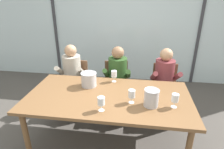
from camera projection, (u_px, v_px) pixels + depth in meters
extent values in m
plane|color=#4C4742|center=(117.00, 105.00, 3.76)|extent=(14.00, 14.00, 0.00)
cube|color=silver|center=(124.00, 26.00, 4.42)|extent=(7.35, 0.03, 2.60)
cube|color=#38383D|center=(55.00, 25.00, 4.62)|extent=(0.06, 0.06, 2.60)
cube|color=#38383D|center=(200.00, 28.00, 4.19)|extent=(0.06, 0.06, 2.60)
cube|color=#477A38|center=(131.00, 19.00, 7.39)|extent=(13.35, 2.40, 2.10)
cube|color=brown|center=(108.00, 97.00, 2.55)|extent=(2.15, 1.10, 0.04)
cylinder|color=brown|center=(26.00, 136.00, 2.42)|extent=(0.07, 0.07, 0.73)
cylinder|color=brown|center=(56.00, 99.00, 3.24)|extent=(0.07, 0.07, 0.73)
cylinder|color=brown|center=(175.00, 108.00, 2.99)|extent=(0.07, 0.07, 0.73)
cube|color=brown|center=(73.00, 86.00, 3.54)|extent=(0.50, 0.50, 0.03)
cube|color=brown|center=(77.00, 70.00, 3.63)|extent=(0.42, 0.09, 0.42)
cylinder|color=brown|center=(60.00, 100.00, 3.52)|extent=(0.04, 0.04, 0.43)
cylinder|color=brown|center=(79.00, 103.00, 3.42)|extent=(0.04, 0.04, 0.43)
cylinder|color=brown|center=(70.00, 90.00, 3.85)|extent=(0.04, 0.04, 0.43)
cylinder|color=brown|center=(88.00, 93.00, 3.75)|extent=(0.04, 0.04, 0.43)
cube|color=brown|center=(116.00, 87.00, 3.49)|extent=(0.49, 0.49, 0.03)
cube|color=brown|center=(116.00, 72.00, 3.58)|extent=(0.42, 0.09, 0.42)
cylinder|color=brown|center=(105.00, 104.00, 3.40)|extent=(0.04, 0.04, 0.43)
cylinder|color=brown|center=(127.00, 104.00, 3.40)|extent=(0.04, 0.04, 0.43)
cylinder|color=brown|center=(106.00, 93.00, 3.75)|extent=(0.04, 0.04, 0.43)
cylinder|color=brown|center=(126.00, 93.00, 3.75)|extent=(0.04, 0.04, 0.43)
cube|color=brown|center=(164.00, 91.00, 3.36)|extent=(0.44, 0.44, 0.03)
cube|color=brown|center=(165.00, 75.00, 3.45)|extent=(0.42, 0.04, 0.42)
cylinder|color=brown|center=(153.00, 107.00, 3.30)|extent=(0.04, 0.04, 0.43)
cylinder|color=brown|center=(176.00, 109.00, 3.26)|extent=(0.04, 0.04, 0.43)
cylinder|color=brown|center=(152.00, 96.00, 3.65)|extent=(0.04, 0.04, 0.43)
cylinder|color=brown|center=(172.00, 97.00, 3.60)|extent=(0.04, 0.04, 0.43)
cylinder|color=#B7AD9E|center=(72.00, 70.00, 3.48)|extent=(0.34, 0.34, 0.52)
sphere|color=tan|center=(70.00, 51.00, 3.34)|extent=(0.21, 0.21, 0.21)
cube|color=#47423D|center=(65.00, 87.00, 3.41)|extent=(0.16, 0.41, 0.13)
cube|color=#47423D|center=(75.00, 88.00, 3.40)|extent=(0.16, 0.41, 0.13)
cylinder|color=#47423D|center=(63.00, 105.00, 3.33)|extent=(0.10, 0.10, 0.45)
cylinder|color=#47423D|center=(74.00, 106.00, 3.31)|extent=(0.10, 0.10, 0.45)
cylinder|color=#B7AD9E|center=(60.00, 71.00, 3.38)|extent=(0.10, 0.33, 0.26)
cylinder|color=#B7AD9E|center=(81.00, 71.00, 3.35)|extent=(0.10, 0.33, 0.26)
cylinder|color=#2D5123|center=(118.00, 72.00, 3.38)|extent=(0.33, 0.33, 0.52)
sphere|color=#936B4C|center=(118.00, 53.00, 3.23)|extent=(0.21, 0.21, 0.21)
cube|color=#47423D|center=(111.00, 90.00, 3.31)|extent=(0.14, 0.40, 0.13)
cube|color=#47423D|center=(122.00, 91.00, 3.29)|extent=(0.14, 0.40, 0.13)
cylinder|color=#47423D|center=(110.00, 109.00, 3.22)|extent=(0.10, 0.10, 0.45)
cylinder|color=#47423D|center=(121.00, 110.00, 3.20)|extent=(0.10, 0.10, 0.45)
cylinder|color=#2D5123|center=(106.00, 73.00, 3.28)|extent=(0.09, 0.33, 0.26)
cylinder|color=#2D5123|center=(128.00, 74.00, 3.24)|extent=(0.09, 0.33, 0.26)
cylinder|color=brown|center=(164.00, 75.00, 3.27)|extent=(0.34, 0.34, 0.52)
sphere|color=tan|center=(166.00, 55.00, 3.13)|extent=(0.21, 0.21, 0.21)
cube|color=#47423D|center=(159.00, 94.00, 3.20)|extent=(0.16, 0.41, 0.13)
cube|color=#47423D|center=(170.00, 94.00, 3.19)|extent=(0.16, 0.41, 0.13)
cylinder|color=#47423D|center=(160.00, 113.00, 3.11)|extent=(0.10, 0.10, 0.45)
cylinder|color=#47423D|center=(171.00, 114.00, 3.10)|extent=(0.10, 0.10, 0.45)
cylinder|color=brown|center=(154.00, 76.00, 3.16)|extent=(0.11, 0.33, 0.26)
cylinder|color=brown|center=(177.00, 76.00, 3.14)|extent=(0.11, 0.33, 0.26)
cylinder|color=#B7B7BC|center=(89.00, 80.00, 2.76)|extent=(0.22, 0.22, 0.20)
torus|color=silver|center=(89.00, 73.00, 2.73)|extent=(0.23, 0.23, 0.01)
cylinder|color=#B7B7BC|center=(151.00, 98.00, 2.28)|extent=(0.17, 0.17, 0.21)
torus|color=silver|center=(152.00, 90.00, 2.23)|extent=(0.18, 0.18, 0.01)
cylinder|color=silver|center=(131.00, 102.00, 2.38)|extent=(0.07, 0.07, 0.00)
cylinder|color=silver|center=(131.00, 100.00, 2.36)|extent=(0.01, 0.01, 0.07)
cylinder|color=silver|center=(132.00, 94.00, 2.33)|extent=(0.08, 0.08, 0.09)
cylinder|color=maroon|center=(132.00, 96.00, 2.34)|extent=(0.07, 0.07, 0.04)
cylinder|color=silver|center=(174.00, 107.00, 2.29)|extent=(0.07, 0.07, 0.00)
cylinder|color=silver|center=(174.00, 104.00, 2.27)|extent=(0.01, 0.01, 0.07)
cylinder|color=silver|center=(175.00, 98.00, 2.24)|extent=(0.08, 0.08, 0.09)
cylinder|color=#560C1E|center=(175.00, 100.00, 2.25)|extent=(0.07, 0.07, 0.04)
cylinder|color=silver|center=(114.00, 81.00, 2.93)|extent=(0.07, 0.07, 0.00)
cylinder|color=silver|center=(114.00, 79.00, 2.92)|extent=(0.01, 0.01, 0.07)
cylinder|color=silver|center=(114.00, 74.00, 2.88)|extent=(0.08, 0.08, 0.09)
cylinder|color=#560C1E|center=(114.00, 75.00, 2.89)|extent=(0.07, 0.07, 0.04)
cylinder|color=silver|center=(101.00, 110.00, 2.22)|extent=(0.07, 0.07, 0.00)
cylinder|color=silver|center=(101.00, 107.00, 2.21)|extent=(0.01, 0.01, 0.07)
cylinder|color=silver|center=(101.00, 101.00, 2.17)|extent=(0.08, 0.08, 0.09)
cylinder|color=#560C1E|center=(101.00, 103.00, 2.18)|extent=(0.07, 0.07, 0.04)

